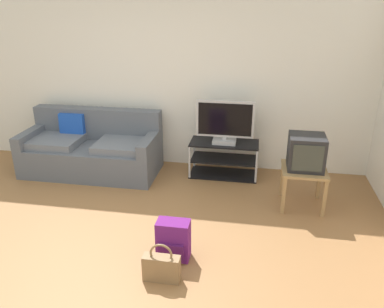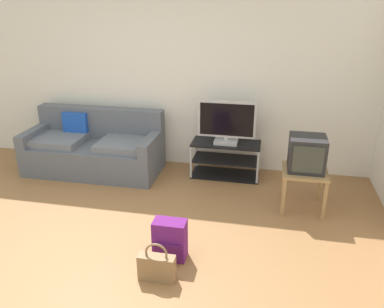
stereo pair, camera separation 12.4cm
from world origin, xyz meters
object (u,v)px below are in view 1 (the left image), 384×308
(side_table, at_px, (304,175))
(backpack, at_px, (173,240))
(handbag, at_px, (162,267))
(couch, at_px, (92,150))
(tv_stand, at_px, (224,159))
(flat_tv, at_px, (225,123))
(crt_tv, at_px, (306,152))

(side_table, xyz_separation_m, backpack, (-1.28, -1.24, -0.21))
(side_table, relative_size, handbag, 1.35)
(couch, distance_m, side_table, 2.89)
(backpack, bearing_deg, couch, 132.72)
(tv_stand, distance_m, handbag, 2.29)
(side_table, height_order, backpack, side_table)
(couch, height_order, side_table, couch)
(couch, relative_size, handbag, 4.99)
(couch, height_order, flat_tv, flat_tv)
(backpack, bearing_deg, tv_stand, 82.87)
(tv_stand, height_order, crt_tv, crt_tv)
(tv_stand, relative_size, handbag, 2.48)
(backpack, height_order, handbag, backpack)
(crt_tv, distance_m, handbag, 2.13)
(backpack, xyz_separation_m, handbag, (-0.03, -0.33, -0.06))
(flat_tv, relative_size, side_table, 1.52)
(couch, bearing_deg, backpack, -48.64)
(side_table, xyz_separation_m, handbag, (-1.31, -1.57, -0.27))
(crt_tv, xyz_separation_m, handbag, (-1.31, -1.58, -0.54))
(tv_stand, distance_m, side_table, 1.22)
(flat_tv, relative_size, handbag, 2.06)
(crt_tv, relative_size, handbag, 1.08)
(tv_stand, relative_size, flat_tv, 1.21)
(side_table, height_order, handbag, side_table)
(tv_stand, bearing_deg, couch, -174.80)
(tv_stand, xyz_separation_m, crt_tv, (0.99, -0.68, 0.43))
(flat_tv, xyz_separation_m, backpack, (-0.29, -1.91, -0.58))
(backpack, distance_m, handbag, 0.33)
(side_table, bearing_deg, backpack, -135.90)
(couch, bearing_deg, tv_stand, 5.20)
(tv_stand, bearing_deg, backpack, -98.49)
(backpack, bearing_deg, crt_tv, 45.83)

